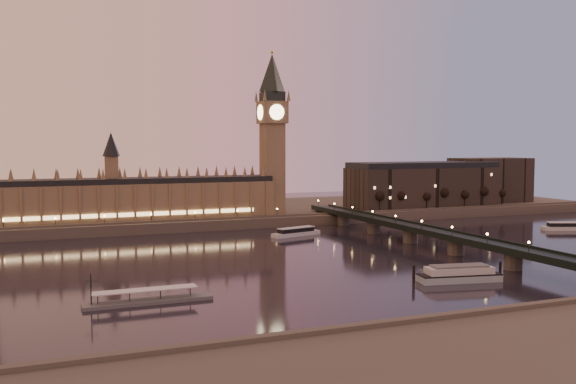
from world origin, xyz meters
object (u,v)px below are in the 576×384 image
at_px(moored_barge, 459,274).
at_px(pontoon_pier, 148,300).
at_px(cruise_boat_a, 296,232).
at_px(cruise_boat_b, 564,227).

distance_m(moored_barge, pontoon_pier, 114.39).
xyz_separation_m(cruise_boat_a, pontoon_pier, (-102.99, -120.47, -0.93)).
relative_size(cruise_boat_a, moored_barge, 0.87).
distance_m(cruise_boat_b, moored_barge, 173.49).
bearing_deg(pontoon_pier, cruise_boat_b, 17.51).
distance_m(cruise_boat_a, moored_barge, 132.05).
relative_size(cruise_boat_b, pontoon_pier, 0.64).
bearing_deg(cruise_boat_a, cruise_boat_b, -29.44).
bearing_deg(cruise_boat_a, pontoon_pier, -146.24).
height_order(cruise_boat_b, moored_barge, moored_barge).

